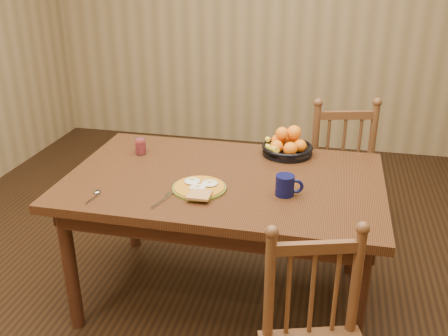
% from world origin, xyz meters
% --- Properties ---
extents(room, '(4.52, 5.02, 2.72)m').
position_xyz_m(room, '(0.00, 0.00, 1.35)').
color(room, black).
rests_on(room, ground).
extents(dining_table, '(1.60, 1.00, 0.75)m').
position_xyz_m(dining_table, '(0.00, 0.00, 0.67)').
color(dining_table, black).
rests_on(dining_table, ground).
extents(chair_far, '(0.53, 0.52, 0.97)m').
position_xyz_m(chair_far, '(0.56, 0.89, 0.47)').
color(chair_far, '#492A15').
rests_on(chair_far, ground).
extents(breakfast_plate, '(0.26, 0.29, 0.04)m').
position_xyz_m(breakfast_plate, '(-0.08, -0.17, 0.76)').
color(breakfast_plate, '#59601E').
rests_on(breakfast_plate, dining_table).
extents(fork, '(0.06, 0.18, 0.00)m').
position_xyz_m(fork, '(-0.22, -0.31, 0.75)').
color(fork, silver).
rests_on(fork, dining_table).
extents(spoon, '(0.04, 0.16, 0.01)m').
position_xyz_m(spoon, '(-0.55, -0.33, 0.75)').
color(spoon, silver).
rests_on(spoon, dining_table).
extents(coffee_mug, '(0.13, 0.09, 0.10)m').
position_xyz_m(coffee_mug, '(0.33, -0.13, 0.80)').
color(coffee_mug, black).
rests_on(coffee_mug, dining_table).
extents(juice_glass, '(0.06, 0.06, 0.09)m').
position_xyz_m(juice_glass, '(-0.53, 0.21, 0.79)').
color(juice_glass, silver).
rests_on(juice_glass, dining_table).
extents(fruit_bowl, '(0.29, 0.29, 0.17)m').
position_xyz_m(fruit_bowl, '(0.28, 0.38, 0.80)').
color(fruit_bowl, black).
rests_on(fruit_bowl, dining_table).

